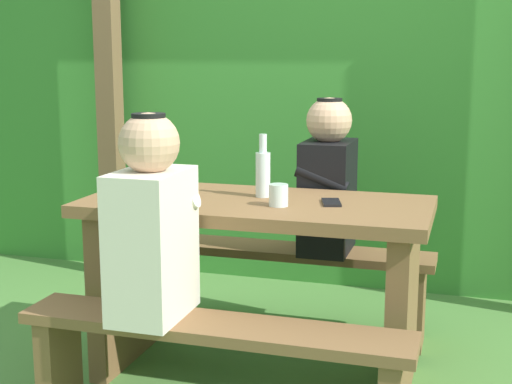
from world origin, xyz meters
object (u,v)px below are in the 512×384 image
(picnic_table, at_px, (256,258))
(cell_phone, at_px, (331,202))
(bottle_left, at_px, (263,172))
(person_black_coat, at_px, (328,182))
(bench_near, at_px, (213,354))
(bench_far, at_px, (287,271))
(person_white_shirt, at_px, (152,224))
(drinking_glass, at_px, (279,195))

(picnic_table, bearing_deg, cell_phone, 4.46)
(picnic_table, xyz_separation_m, bottle_left, (0.01, 0.08, 0.35))
(picnic_table, relative_size, cell_phone, 10.00)
(picnic_table, relative_size, person_black_coat, 1.95)
(bench_near, relative_size, person_black_coat, 1.95)
(bench_near, xyz_separation_m, bottle_left, (0.01, 0.60, 0.56))
(bench_far, distance_m, person_black_coat, 0.49)
(person_white_shirt, bearing_deg, bench_near, -0.85)
(bench_far, xyz_separation_m, drinking_glass, (0.12, -0.60, 0.49))
(cell_phone, bearing_deg, bottle_left, 153.41)
(picnic_table, relative_size, bottle_left, 5.35)
(person_black_coat, height_order, drinking_glass, person_black_coat)
(drinking_glass, distance_m, cell_phone, 0.22)
(bench_far, height_order, drinking_glass, drinking_glass)
(person_black_coat, bearing_deg, bench_near, -100.66)
(bench_far, relative_size, drinking_glass, 16.23)
(picnic_table, xyz_separation_m, bench_far, (0.00, 0.52, -0.21))
(bench_far, bearing_deg, drinking_glass, -79.01)
(bench_near, xyz_separation_m, bench_far, (0.00, 1.03, 0.00))
(drinking_glass, bearing_deg, picnic_table, 145.28)
(bench_far, bearing_deg, person_white_shirt, -102.23)
(picnic_table, distance_m, drinking_glass, 0.32)
(person_white_shirt, xyz_separation_m, bottle_left, (0.23, 0.59, 0.10))
(bench_near, xyz_separation_m, cell_phone, (0.30, 0.54, 0.45))
(bench_near, bearing_deg, bench_far, 90.00)
(cell_phone, bearing_deg, picnic_table, 168.82)
(person_black_coat, relative_size, cell_phone, 5.14)
(person_white_shirt, bearing_deg, picnic_table, 66.50)
(bench_far, xyz_separation_m, person_white_shirt, (-0.22, -1.03, 0.45))
(person_black_coat, bearing_deg, drinking_glass, -97.48)
(person_black_coat, bearing_deg, cell_phone, -77.26)
(person_black_coat, distance_m, cell_phone, 0.50)
(picnic_table, height_order, drinking_glass, drinking_glass)
(person_white_shirt, bearing_deg, bottle_left, 68.99)
(bench_far, relative_size, person_white_shirt, 1.95)
(bench_near, bearing_deg, bottle_left, 89.49)
(person_white_shirt, height_order, bottle_left, person_white_shirt)
(bench_near, xyz_separation_m, person_white_shirt, (-0.22, 0.00, 0.45))
(drinking_glass, bearing_deg, bench_near, -104.89)
(person_white_shirt, relative_size, cell_phone, 5.14)
(bench_near, bearing_deg, person_black_coat, 79.34)
(bottle_left, xyz_separation_m, cell_phone, (0.30, -0.06, -0.10))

